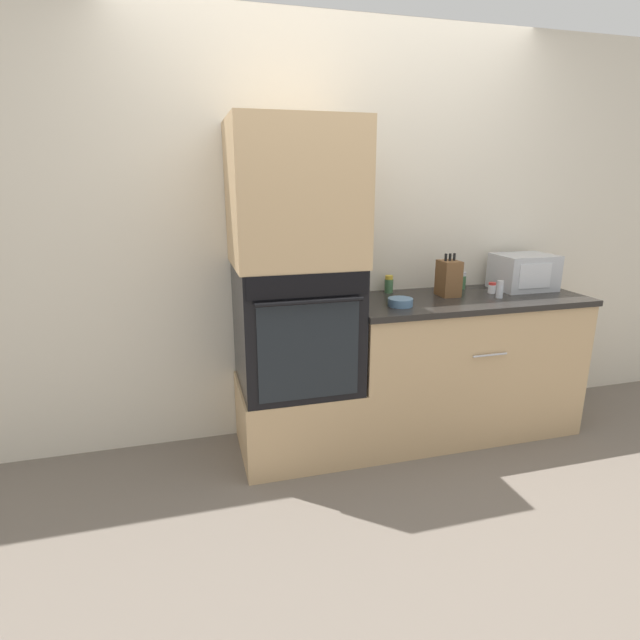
{
  "coord_description": "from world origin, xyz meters",
  "views": [
    {
      "loc": [
        -0.93,
        -2.37,
        1.6
      ],
      "look_at": [
        -0.22,
        0.21,
        0.84
      ],
      "focal_mm": 28.0,
      "sensor_mm": 36.0,
      "label": 1
    }
  ],
  "objects_px": {
    "wall_oven": "(296,326)",
    "microwave": "(523,272)",
    "condiment_jar_near": "(492,288)",
    "knife_block": "(449,278)",
    "condiment_jar_mid": "(463,281)",
    "bowl": "(400,302)",
    "condiment_jar_far": "(389,284)",
    "condiment_jar_back": "(500,290)"
  },
  "relations": [
    {
      "from": "microwave",
      "to": "bowl",
      "type": "bearing_deg",
      "value": -167.68
    },
    {
      "from": "wall_oven",
      "to": "condiment_jar_near",
      "type": "bearing_deg",
      "value": 2.22
    },
    {
      "from": "bowl",
      "to": "condiment_jar_back",
      "type": "bearing_deg",
      "value": 2.39
    },
    {
      "from": "bowl",
      "to": "condiment_jar_far",
      "type": "xyz_separation_m",
      "value": [
        0.07,
        0.34,
        0.03
      ]
    },
    {
      "from": "bowl",
      "to": "condiment_jar_mid",
      "type": "bearing_deg",
      "value": 27.98
    },
    {
      "from": "knife_block",
      "to": "condiment_jar_near",
      "type": "bearing_deg",
      "value": -1.75
    },
    {
      "from": "microwave",
      "to": "bowl",
      "type": "distance_m",
      "value": 1.0
    },
    {
      "from": "microwave",
      "to": "condiment_jar_near",
      "type": "bearing_deg",
      "value": -168.51
    },
    {
      "from": "microwave",
      "to": "knife_block",
      "type": "bearing_deg",
      "value": -175.6
    },
    {
      "from": "wall_oven",
      "to": "condiment_jar_mid",
      "type": "bearing_deg",
      "value": 9.85
    },
    {
      "from": "condiment_jar_far",
      "to": "condiment_jar_back",
      "type": "distance_m",
      "value": 0.68
    },
    {
      "from": "microwave",
      "to": "condiment_jar_mid",
      "type": "xyz_separation_m",
      "value": [
        -0.38,
        0.1,
        -0.06
      ]
    },
    {
      "from": "microwave",
      "to": "condiment_jar_back",
      "type": "height_order",
      "value": "microwave"
    },
    {
      "from": "bowl",
      "to": "condiment_jar_mid",
      "type": "distance_m",
      "value": 0.67
    },
    {
      "from": "wall_oven",
      "to": "bowl",
      "type": "relative_size",
      "value": 4.91
    },
    {
      "from": "bowl",
      "to": "condiment_jar_back",
      "type": "distance_m",
      "value": 0.67
    },
    {
      "from": "microwave",
      "to": "condiment_jar_back",
      "type": "bearing_deg",
      "value": -148.37
    },
    {
      "from": "condiment_jar_near",
      "to": "condiment_jar_back",
      "type": "xyz_separation_m",
      "value": [
        -0.03,
        -0.13,
        0.02
      ]
    },
    {
      "from": "wall_oven",
      "to": "condiment_jar_near",
      "type": "xyz_separation_m",
      "value": [
        1.29,
        0.05,
        0.14
      ]
    },
    {
      "from": "condiment_jar_near",
      "to": "condiment_jar_mid",
      "type": "xyz_separation_m",
      "value": [
        -0.12,
        0.15,
        0.02
      ]
    },
    {
      "from": "knife_block",
      "to": "condiment_jar_back",
      "type": "height_order",
      "value": "knife_block"
    },
    {
      "from": "condiment_jar_mid",
      "to": "condiment_jar_far",
      "type": "distance_m",
      "value": 0.51
    },
    {
      "from": "bowl",
      "to": "condiment_jar_far",
      "type": "relative_size",
      "value": 1.3
    },
    {
      "from": "microwave",
      "to": "knife_block",
      "type": "relative_size",
      "value": 1.39
    },
    {
      "from": "wall_oven",
      "to": "condiment_jar_back",
      "type": "height_order",
      "value": "wall_oven"
    },
    {
      "from": "condiment_jar_mid",
      "to": "condiment_jar_back",
      "type": "height_order",
      "value": "condiment_jar_mid"
    },
    {
      "from": "knife_block",
      "to": "bowl",
      "type": "xyz_separation_m",
      "value": [
        -0.4,
        -0.17,
        -0.09
      ]
    },
    {
      "from": "condiment_jar_near",
      "to": "condiment_jar_far",
      "type": "xyz_separation_m",
      "value": [
        -0.63,
        0.19,
        0.02
      ]
    },
    {
      "from": "microwave",
      "to": "condiment_jar_far",
      "type": "xyz_separation_m",
      "value": [
        -0.89,
        0.13,
        -0.06
      ]
    },
    {
      "from": "condiment_jar_near",
      "to": "condiment_jar_back",
      "type": "height_order",
      "value": "condiment_jar_back"
    },
    {
      "from": "knife_block",
      "to": "condiment_jar_mid",
      "type": "distance_m",
      "value": 0.25
    },
    {
      "from": "knife_block",
      "to": "condiment_jar_near",
      "type": "height_order",
      "value": "knife_block"
    },
    {
      "from": "condiment_jar_mid",
      "to": "condiment_jar_back",
      "type": "xyz_separation_m",
      "value": [
        0.08,
        -0.28,
        -0.0
      ]
    },
    {
      "from": "microwave",
      "to": "condiment_jar_near",
      "type": "relative_size",
      "value": 5.38
    },
    {
      "from": "microwave",
      "to": "knife_block",
      "type": "height_order",
      "value": "knife_block"
    },
    {
      "from": "condiment_jar_near",
      "to": "bowl",
      "type": "bearing_deg",
      "value": -167.38
    },
    {
      "from": "wall_oven",
      "to": "condiment_jar_far",
      "type": "distance_m",
      "value": 0.72
    },
    {
      "from": "microwave",
      "to": "condiment_jar_far",
      "type": "bearing_deg",
      "value": 171.56
    },
    {
      "from": "wall_oven",
      "to": "condiment_jar_far",
      "type": "bearing_deg",
      "value": 19.64
    },
    {
      "from": "condiment_jar_near",
      "to": "condiment_jar_mid",
      "type": "distance_m",
      "value": 0.2
    },
    {
      "from": "condiment_jar_near",
      "to": "condiment_jar_back",
      "type": "bearing_deg",
      "value": -104.87
    },
    {
      "from": "wall_oven",
      "to": "microwave",
      "type": "relative_size",
      "value": 1.93
    }
  ]
}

